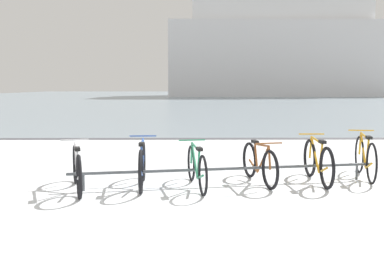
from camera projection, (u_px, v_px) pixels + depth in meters
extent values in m
cube|color=gray|center=(186.00, 96.00, 68.49)|extent=(80.00, 110.00, 0.08)
cube|color=#47474C|center=(182.00, 140.00, 13.75)|extent=(80.00, 0.50, 0.05)
cylinder|color=#4C5156|center=(228.00, 169.00, 7.35)|extent=(5.22, 0.92, 0.05)
cylinder|color=#4C5156|center=(84.00, 182.00, 6.95)|extent=(0.04, 0.04, 0.28)
cylinder|color=#4C5156|center=(357.00, 172.00, 7.78)|extent=(0.04, 0.04, 0.28)
torus|color=black|center=(75.00, 164.00, 7.47)|extent=(0.25, 0.65, 0.67)
torus|color=black|center=(79.00, 177.00, 6.45)|extent=(0.25, 0.65, 0.67)
cylinder|color=silver|center=(76.00, 161.00, 7.13)|extent=(0.20, 0.55, 0.56)
cylinder|color=silver|center=(77.00, 166.00, 6.80)|extent=(0.09, 0.20, 0.50)
cylinder|color=silver|center=(76.00, 147.00, 7.03)|extent=(0.25, 0.69, 0.08)
cylinder|color=silver|center=(78.00, 179.00, 6.67)|extent=(0.18, 0.46, 0.18)
cylinder|color=silver|center=(75.00, 154.00, 7.42)|extent=(0.07, 0.12, 0.39)
cube|color=black|center=(77.00, 149.00, 6.69)|extent=(0.14, 0.21, 0.05)
cylinder|color=silver|center=(75.00, 140.00, 7.36)|extent=(0.45, 0.16, 0.02)
torus|color=black|center=(143.00, 161.00, 7.70)|extent=(0.09, 0.70, 0.70)
torus|color=black|center=(141.00, 172.00, 6.74)|extent=(0.09, 0.70, 0.70)
cylinder|color=#3359B2|center=(143.00, 157.00, 7.38)|extent=(0.07, 0.51, 0.59)
cylinder|color=#3359B2|center=(142.00, 162.00, 7.06)|extent=(0.05, 0.18, 0.52)
cylinder|color=#3359B2|center=(142.00, 143.00, 7.28)|extent=(0.07, 0.63, 0.08)
cylinder|color=#3359B2|center=(141.00, 174.00, 6.95)|extent=(0.06, 0.43, 0.19)
cylinder|color=#3359B2|center=(143.00, 150.00, 7.64)|extent=(0.04, 0.11, 0.41)
cube|color=black|center=(141.00, 144.00, 6.96)|extent=(0.09, 0.20, 0.05)
cylinder|color=#3359B2|center=(143.00, 136.00, 7.58)|extent=(0.46, 0.05, 0.02)
torus|color=black|center=(191.00, 163.00, 7.68)|extent=(0.14, 0.63, 0.63)
torus|color=black|center=(203.00, 175.00, 6.63)|extent=(0.14, 0.63, 0.63)
cylinder|color=#2D8C60|center=(195.00, 160.00, 7.33)|extent=(0.12, 0.56, 0.54)
cylinder|color=#2D8C60|center=(198.00, 165.00, 6.99)|extent=(0.07, 0.20, 0.48)
cylinder|color=#2D8C60|center=(195.00, 147.00, 7.22)|extent=(0.15, 0.70, 0.08)
cylinder|color=#2D8C60|center=(200.00, 177.00, 6.86)|extent=(0.11, 0.47, 0.18)
cylinder|color=#2D8C60|center=(192.00, 153.00, 7.62)|extent=(0.05, 0.12, 0.38)
cube|color=black|center=(199.00, 149.00, 6.88)|extent=(0.11, 0.21, 0.05)
cylinder|color=#2D8C60|center=(192.00, 140.00, 7.56)|extent=(0.46, 0.10, 0.02)
torus|color=black|center=(270.00, 170.00, 7.03)|extent=(0.19, 0.65, 0.65)
torus|color=black|center=(249.00, 160.00, 7.97)|extent=(0.19, 0.65, 0.65)
cylinder|color=brown|center=(263.00, 160.00, 7.32)|extent=(0.14, 0.50, 0.54)
cylinder|color=brown|center=(256.00, 158.00, 7.63)|extent=(0.07, 0.18, 0.49)
cylinder|color=brown|center=(262.00, 145.00, 7.37)|extent=(0.17, 0.62, 0.08)
cylinder|color=brown|center=(253.00, 166.00, 7.78)|extent=(0.12, 0.42, 0.18)
cylinder|color=brown|center=(269.00, 158.00, 7.05)|extent=(0.06, 0.11, 0.38)
cube|color=black|center=(255.00, 142.00, 7.67)|extent=(0.12, 0.21, 0.05)
cylinder|color=brown|center=(269.00, 143.00, 7.06)|extent=(0.45, 0.12, 0.02)
torus|color=black|center=(310.00, 158.00, 8.03)|extent=(0.06, 0.70, 0.70)
torus|color=black|center=(327.00, 168.00, 7.05)|extent=(0.06, 0.70, 0.70)
cylinder|color=gold|center=(315.00, 154.00, 7.70)|extent=(0.04, 0.52, 0.58)
cylinder|color=gold|center=(321.00, 158.00, 7.39)|extent=(0.04, 0.18, 0.52)
cylinder|color=gold|center=(317.00, 140.00, 7.60)|extent=(0.04, 0.65, 0.08)
cylinder|color=gold|center=(323.00, 170.00, 7.27)|extent=(0.04, 0.43, 0.19)
cylinder|color=gold|center=(311.00, 147.00, 7.98)|extent=(0.04, 0.11, 0.41)
cube|color=black|center=(322.00, 142.00, 7.28)|extent=(0.08, 0.20, 0.05)
cylinder|color=gold|center=(311.00, 134.00, 7.92)|extent=(0.46, 0.03, 0.02)
torus|color=black|center=(359.00, 154.00, 8.40)|extent=(0.16, 0.71, 0.72)
torus|color=black|center=(372.00, 163.00, 7.42)|extent=(0.16, 0.71, 0.72)
cylinder|color=gold|center=(363.00, 150.00, 8.07)|extent=(0.13, 0.53, 0.61)
cylinder|color=gold|center=(367.00, 154.00, 7.75)|extent=(0.07, 0.19, 0.54)
cylinder|color=gold|center=(365.00, 136.00, 7.97)|extent=(0.15, 0.65, 0.09)
cylinder|color=gold|center=(369.00, 166.00, 7.63)|extent=(0.11, 0.44, 0.19)
cylinder|color=gold|center=(360.00, 144.00, 8.34)|extent=(0.05, 0.12, 0.43)
cube|color=black|center=(369.00, 137.00, 7.65)|extent=(0.11, 0.21, 0.05)
cylinder|color=gold|center=(361.00, 130.00, 8.28)|extent=(0.46, 0.10, 0.02)
cube|color=white|center=(282.00, 61.00, 69.26)|extent=(35.79, 12.17, 11.29)
cube|color=white|center=(277.00, 4.00, 68.40)|extent=(26.85, 10.33, 6.21)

